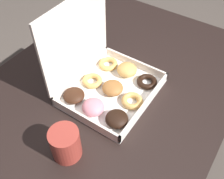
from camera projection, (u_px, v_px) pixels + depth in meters
The scene contains 4 objects.
ground_plane at pixel (114, 170), 1.58m from camera, with size 8.00×8.00×0.00m, color #564C44.
dining_table at pixel (115, 99), 1.08m from camera, with size 1.13×0.86×0.77m.
donut_box at pixel (103, 79), 0.93m from camera, with size 0.33×0.29×0.33m.
coffee_mug at pixel (65, 143), 0.76m from camera, with size 0.09×0.09×0.11m.
Camera 1 is at (-0.59, -0.38, 1.49)m, focal length 42.00 mm.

